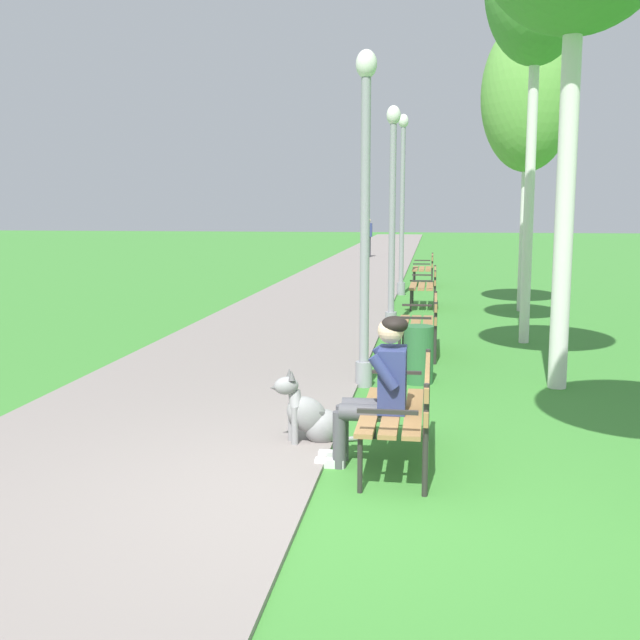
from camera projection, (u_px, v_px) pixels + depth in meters
ground_plane at (325, 501)px, 5.62m from camera, size 120.00×120.00×0.00m
paved_path at (365, 262)px, 29.37m from camera, size 3.40×60.00×0.04m
park_bench_near at (404, 404)px, 6.33m from camera, size 0.55×1.50×0.85m
park_bench_mid at (423, 319)px, 11.11m from camera, size 0.55×1.50×0.85m
park_bench_far at (426, 283)px, 16.32m from camera, size 0.55×1.50×0.85m
park_bench_furthest at (425, 267)px, 20.93m from camera, size 0.55×1.50×0.85m
person_seated_on_near_bench at (379, 385)px, 6.29m from camera, size 0.74×0.49×1.25m
dog_grey at (312, 417)px, 6.89m from camera, size 0.78×0.47×0.71m
lamp_post_near at (365, 217)px, 8.90m from camera, size 0.24×0.24×3.86m
lamp_post_mid at (392, 215)px, 13.23m from camera, size 0.24×0.24×3.80m
lamp_post_far at (402, 203)px, 18.39m from camera, size 0.24×0.24×4.27m
birch_tree_fourth at (528, 96)px, 15.20m from camera, size 1.84×1.65×5.79m
litter_bin at (418, 355)px, 9.32m from camera, size 0.36×0.36×0.70m
pedestrian_distant at (368, 238)px, 32.10m from camera, size 0.32×0.22×1.65m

